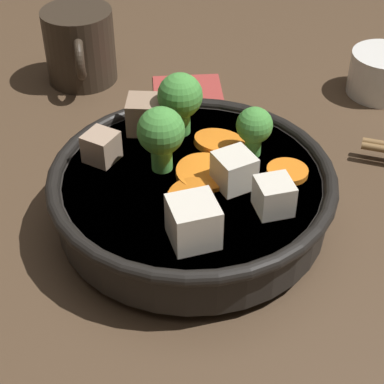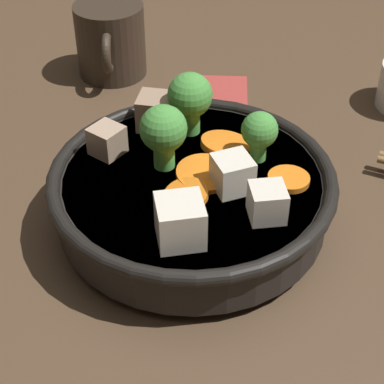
# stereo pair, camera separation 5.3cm
# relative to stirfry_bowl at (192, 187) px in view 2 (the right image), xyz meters

# --- Properties ---
(ground_plane) EXTENTS (3.00, 3.00, 0.00)m
(ground_plane) POSITION_rel_stirfry_bowl_xyz_m (0.00, -0.00, -0.04)
(ground_plane) COLOR #4C3826
(stirfry_bowl) EXTENTS (0.24, 0.24, 0.11)m
(stirfry_bowl) POSITION_rel_stirfry_bowl_xyz_m (0.00, 0.00, 0.00)
(stirfry_bowl) COLOR black
(stirfry_bowl) RESTS_ON ground_plane
(dark_mug) EXTENTS (0.10, 0.08, 0.08)m
(dark_mug) POSITION_rel_stirfry_bowl_xyz_m (-0.26, -0.09, 0.00)
(dark_mug) COLOR #33281E
(dark_mug) RESTS_ON ground_plane
(napkin) EXTENTS (0.12, 0.09, 0.00)m
(napkin) POSITION_rel_stirfry_bowl_xyz_m (-0.20, 0.03, -0.04)
(napkin) COLOR #A33833
(napkin) RESTS_ON ground_plane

